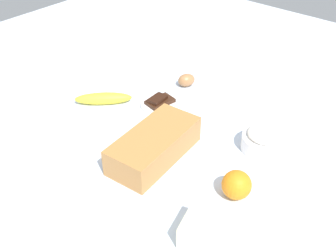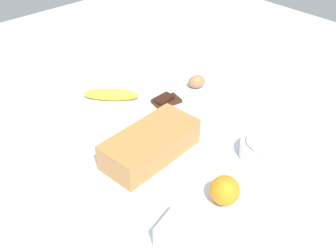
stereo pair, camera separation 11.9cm
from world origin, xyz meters
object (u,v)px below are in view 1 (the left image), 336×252
banana (104,98)px  chocolate_plate (160,103)px  butter_block (198,229)px  flour_bowl (264,140)px  orange_fruit (237,185)px  egg_near_butter (186,80)px  loaf_pan (154,145)px

banana → chocolate_plate: 0.19m
butter_block → chocolate_plate: (-0.35, -0.42, -0.02)m
banana → butter_block: butter_block is taller
flour_bowl → orange_fruit: 0.21m
flour_bowl → chocolate_plate: size_ratio=0.96×
flour_bowl → egg_near_butter: bearing=-109.7°
flour_bowl → orange_fruit: size_ratio=1.67×
chocolate_plate → egg_near_butter: bearing=-175.3°
flour_bowl → egg_near_butter: size_ratio=2.02×
orange_fruit → chocolate_plate: 0.46m
flour_bowl → butter_block: (0.37, 0.05, -0.00)m
banana → orange_fruit: (0.08, 0.57, 0.02)m
butter_block → egg_near_butter: bearing=-139.6°
egg_near_butter → chocolate_plate: 0.16m
flour_bowl → egg_near_butter: flour_bowl is taller
orange_fruit → egg_near_butter: orange_fruit is taller
orange_fruit → flour_bowl: bearing=-168.8°
loaf_pan → butter_block: loaf_pan is taller
butter_block → egg_near_butter: butter_block is taller
loaf_pan → egg_near_butter: size_ratio=4.69×
loaf_pan → flour_bowl: loaf_pan is taller
flour_bowl → banana: size_ratio=0.66×
egg_near_butter → chocolate_plate: (0.16, 0.01, -0.01)m
banana → butter_block: bearing=66.9°
orange_fruit → egg_near_butter: bearing=-128.9°
flour_bowl → butter_block: bearing=7.2°
chocolate_plate → orange_fruit: bearing=65.8°
banana → orange_fruit: orange_fruit is taller
orange_fruit → egg_near_butter: 0.55m
banana → butter_block: 0.62m
orange_fruit → butter_block: bearing=2.2°
butter_block → orange_fruit: bearing=-177.8°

